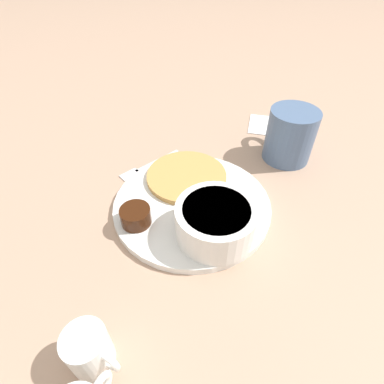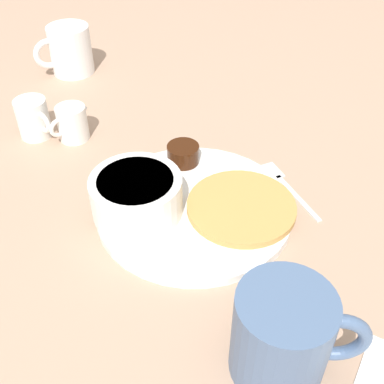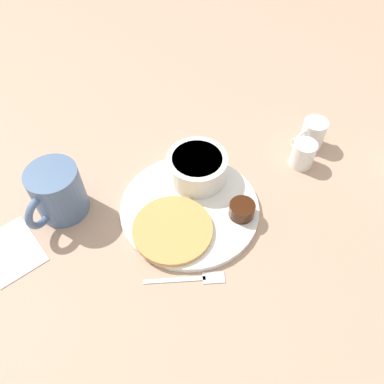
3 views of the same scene
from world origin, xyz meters
name	(u,v)px [view 1 (image 1 of 3)]	position (x,y,z in m)	size (l,w,h in m)	color
ground_plane	(192,207)	(0.00, 0.00, 0.00)	(4.00, 4.00, 0.00)	tan
plate	(192,205)	(0.00, 0.00, 0.01)	(0.26, 0.26, 0.01)	white
pancake_stack	(187,176)	(0.03, -0.05, 0.02)	(0.14, 0.14, 0.01)	tan
bowl	(216,221)	(-0.06, 0.05, 0.04)	(0.12, 0.12, 0.05)	white
syrup_cup	(136,216)	(0.06, 0.07, 0.03)	(0.05, 0.05, 0.03)	#38190A
butter_ramekin	(214,241)	(-0.06, 0.07, 0.03)	(0.04, 0.04, 0.04)	white
coffee_mug	(289,135)	(-0.12, -0.20, 0.05)	(0.10, 0.12, 0.10)	slate
creamer_pitcher_near	(89,349)	(0.01, 0.25, 0.03)	(0.07, 0.05, 0.06)	white
fork	(144,167)	(0.12, -0.06, 0.00)	(0.07, 0.13, 0.00)	silver
napkin	(274,126)	(-0.08, -0.31, 0.00)	(0.13, 0.10, 0.00)	white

